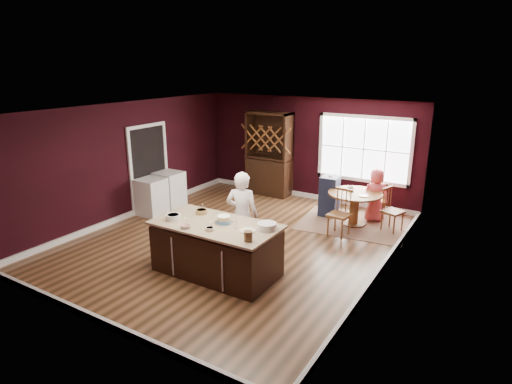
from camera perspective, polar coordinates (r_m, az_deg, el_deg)
room_shell at (r=8.52m, az=-2.83°, el=1.91°), size 7.00×7.00×7.00m
window at (r=10.93m, az=14.19°, el=5.58°), size 2.36×0.10×1.66m
doorway at (r=10.90m, az=-14.05°, el=3.01°), size 0.08×1.26×2.13m
kitchen_island at (r=7.51m, az=-5.30°, el=-7.65°), size 2.18×1.14×0.92m
dining_table at (r=9.89m, az=13.02°, el=-1.28°), size 1.21×1.21×0.75m
baker at (r=7.94m, az=-1.87°, el=-3.12°), size 0.70×0.55×1.67m
layer_cake at (r=7.32m, az=-4.33°, el=-3.66°), size 0.32×0.32×0.13m
bowl_blue at (r=7.59m, az=-10.97°, el=-3.31°), size 0.25×0.25×0.10m
bowl_yellow at (r=7.81m, az=-7.28°, el=-2.60°), size 0.21×0.21×0.08m
bowl_pink at (r=7.18m, az=-9.42°, el=-4.56°), size 0.17×0.17×0.06m
bowl_olive at (r=7.03m, az=-6.18°, el=-4.92°), size 0.15×0.15×0.05m
drinking_glass at (r=7.08m, az=-2.80°, el=-4.33°), size 0.07×0.07×0.14m
dinner_plate at (r=6.97m, az=-1.14°, el=-5.18°), size 0.27×0.27×0.02m
white_tub at (r=7.04m, az=1.46°, el=-4.57°), size 0.32×0.32×0.11m
stoneware_crock at (r=6.58m, az=-1.04°, el=-5.91°), size 0.13×0.13×0.16m
toy_figurine at (r=6.78m, az=-1.03°, el=-5.59°), size 0.05×0.05×0.08m
rug at (r=10.07m, az=12.82°, el=-4.14°), size 2.53×2.06×0.01m
chair_east at (r=9.75m, az=17.81°, el=-2.26°), size 0.50×0.51×0.97m
chair_south at (r=9.18m, az=11.04°, el=-2.75°), size 0.47×0.45×1.02m
chair_north at (r=10.51m, az=15.87°, el=-0.90°), size 0.49×0.48×0.90m
seated_woman at (r=10.21m, az=15.65°, el=-0.41°), size 0.73×0.66×1.24m
high_chair at (r=10.34m, az=9.74°, el=-0.46°), size 0.43×0.43×1.01m
toddler at (r=10.37m, az=9.83°, el=1.34°), size 0.18×0.14×0.26m
table_plate at (r=9.63m, az=14.14°, el=-0.48°), size 0.22×0.22×0.02m
table_cup at (r=9.96m, az=12.51°, el=0.48°), size 0.15×0.15×0.10m
hutch at (r=11.77m, az=1.74°, el=5.09°), size 1.24×0.52×2.28m
washer at (r=10.61m, az=-13.79°, el=-0.62°), size 0.61×0.59×0.88m
dryer at (r=11.05m, az=-11.47°, el=0.30°), size 0.63×0.61×0.91m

